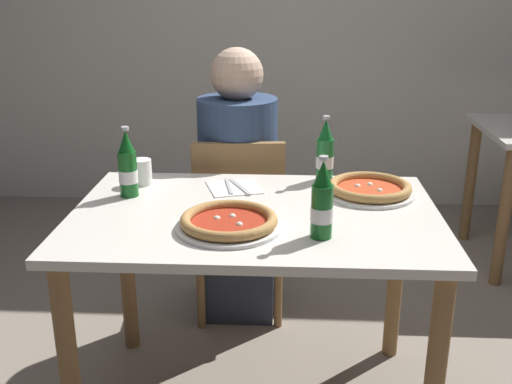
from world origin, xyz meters
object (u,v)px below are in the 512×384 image
object	(u,v)px
pizza_margherita_near	(369,189)
beer_bottle_center	(128,167)
napkin_with_cutlery	(234,187)
pizza_marinara_far	(229,222)
chair_behind_table	(239,218)
paper_cup	(142,172)
beer_bottle_right	(322,204)
diner_seated	(238,192)
beer_bottle_left	(325,154)
dining_table_main	(255,243)

from	to	relation	value
pizza_margherita_near	beer_bottle_center	size ratio (longest dim) A/B	1.29
beer_bottle_center	napkin_with_cutlery	distance (m)	0.39
pizza_margherita_near	pizza_marinara_far	distance (m)	0.57
beer_bottle_center	chair_behind_table	bearing A→B (deg)	54.31
napkin_with_cutlery	paper_cup	xyz separation A→B (m)	(-0.34, 0.03, 0.04)
beer_bottle_center	beer_bottle_right	bearing A→B (deg)	-26.79
pizza_margherita_near	beer_bottle_center	xyz separation A→B (m)	(-0.84, -0.06, 0.08)
pizza_marinara_far	napkin_with_cutlery	xyz separation A→B (m)	(-0.02, 0.38, -0.02)
chair_behind_table	beer_bottle_right	size ratio (longest dim) A/B	3.44
beer_bottle_center	beer_bottle_right	world-z (taller)	same
pizza_marinara_far	paper_cup	distance (m)	0.54
chair_behind_table	pizza_margherita_near	size ratio (longest dim) A/B	2.68
pizza_marinara_far	beer_bottle_center	xyz separation A→B (m)	(-0.38, 0.28, 0.08)
pizza_marinara_far	beer_bottle_center	world-z (taller)	beer_bottle_center
beer_bottle_right	paper_cup	distance (m)	0.78
beer_bottle_center	diner_seated	bearing A→B (deg)	57.43
beer_bottle_center	beer_bottle_right	xyz separation A→B (m)	(0.65, -0.33, 0.00)
chair_behind_table	beer_bottle_center	xyz separation A→B (m)	(-0.34, -0.48, 0.37)
napkin_with_cutlery	beer_bottle_left	bearing A→B (deg)	18.19
pizza_marinara_far	beer_bottle_right	xyz separation A→B (m)	(0.28, -0.05, 0.08)
diner_seated	napkin_with_cutlery	size ratio (longest dim) A/B	5.36
pizza_margherita_near	beer_bottle_center	world-z (taller)	beer_bottle_center
beer_bottle_right	dining_table_main	bearing A→B (deg)	135.91
dining_table_main	diner_seated	world-z (taller)	diner_seated
pizza_margherita_near	beer_bottle_right	distance (m)	0.44
dining_table_main	pizza_margherita_near	xyz separation A→B (m)	(0.39, 0.19, 0.13)
diner_seated	paper_cup	bearing A→B (deg)	-128.62
chair_behind_table	diner_seated	distance (m)	0.11
pizza_marinara_far	beer_bottle_left	bearing A→B (deg)	57.24
dining_table_main	pizza_marinara_far	world-z (taller)	pizza_marinara_far
pizza_margherita_near	diner_seated	bearing A→B (deg)	136.92
chair_behind_table	diner_seated	size ratio (longest dim) A/B	0.70
beer_bottle_left	napkin_with_cutlery	bearing A→B (deg)	-161.81
beer_bottle_left	beer_bottle_right	distance (m)	0.54
dining_table_main	beer_bottle_left	distance (m)	0.47
dining_table_main	pizza_marinara_far	bearing A→B (deg)	-116.22
beer_bottle_center	dining_table_main	bearing A→B (deg)	-16.38
chair_behind_table	paper_cup	size ratio (longest dim) A/B	8.95
chair_behind_table	paper_cup	xyz separation A→B (m)	(-0.33, -0.35, 0.32)
dining_table_main	napkin_with_cutlery	bearing A→B (deg)	110.70
beer_bottle_left	napkin_with_cutlery	size ratio (longest dim) A/B	1.09
chair_behind_table	beer_bottle_right	distance (m)	0.94
chair_behind_table	paper_cup	world-z (taller)	chair_behind_table
diner_seated	beer_bottle_left	world-z (taller)	diner_seated
beer_bottle_right	napkin_with_cutlery	distance (m)	0.53
paper_cup	chair_behind_table	bearing A→B (deg)	47.07
beer_bottle_right	paper_cup	xyz separation A→B (m)	(-0.64, 0.46, -0.06)
beer_bottle_right	paper_cup	size ratio (longest dim) A/B	2.60
dining_table_main	pizza_marinara_far	size ratio (longest dim) A/B	3.70
chair_behind_table	beer_bottle_left	xyz separation A→B (m)	(0.35, -0.27, 0.37)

